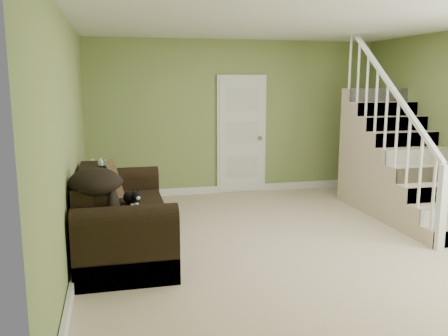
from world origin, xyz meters
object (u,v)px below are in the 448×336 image
side_table (102,196)px  cat (131,198)px  sofa (119,220)px  banana (127,214)px

side_table → cat: bearing=-73.2°
cat → sofa: bearing=-162.2°
cat → banana: size_ratio=1.96×
side_table → banana: 1.73m
sofa → side_table: bearing=99.3°
banana → side_table: bearing=93.4°
cat → banana: (-0.07, -0.49, -0.05)m
sofa → cat: sofa is taller
sofa → cat: (0.15, 0.12, 0.22)m
side_table → sofa: bearing=-80.7°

